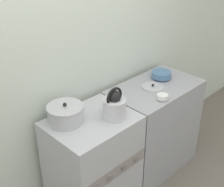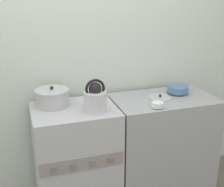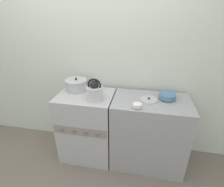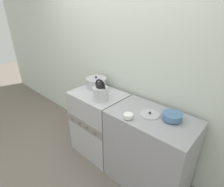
% 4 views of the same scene
% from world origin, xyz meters
% --- Properties ---
extents(ground_plane, '(12.00, 12.00, 0.00)m').
position_xyz_m(ground_plane, '(0.00, 0.00, 0.00)').
color(ground_plane, '#70665B').
extents(wall_back, '(7.00, 0.06, 2.50)m').
position_xyz_m(wall_back, '(0.00, 0.60, 1.25)').
color(wall_back, silver).
rests_on(wall_back, ground_plane).
extents(stove, '(0.67, 0.55, 0.91)m').
position_xyz_m(stove, '(0.00, 0.26, 0.46)').
color(stove, '#B2B2B7').
rests_on(stove, ground_plane).
extents(counter, '(0.88, 0.53, 0.91)m').
position_xyz_m(counter, '(0.79, 0.27, 0.45)').
color(counter, '#99999E').
rests_on(counter, ground_plane).
extents(kettle, '(0.22, 0.18, 0.25)m').
position_xyz_m(kettle, '(0.15, 0.17, 1.01)').
color(kettle, silver).
rests_on(kettle, stove).
extents(cooking_pot, '(0.27, 0.27, 0.16)m').
position_xyz_m(cooking_pot, '(-0.15, 0.38, 0.98)').
color(cooking_pot, '#B2B2B7').
rests_on(cooking_pot, stove).
extents(enamel_bowl, '(0.19, 0.19, 0.07)m').
position_xyz_m(enamel_bowl, '(0.95, 0.33, 0.95)').
color(enamel_bowl, '#4C729E').
rests_on(enamel_bowl, counter).
extents(small_ceramic_bowl, '(0.09, 0.09, 0.05)m').
position_xyz_m(small_ceramic_bowl, '(0.63, 0.07, 0.94)').
color(small_ceramic_bowl, white).
rests_on(small_ceramic_bowl, counter).
extents(loose_pot_lid, '(0.20, 0.20, 0.03)m').
position_xyz_m(loose_pot_lid, '(0.75, 0.27, 0.91)').
color(loose_pot_lid, '#B2B2B7').
rests_on(loose_pot_lid, counter).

